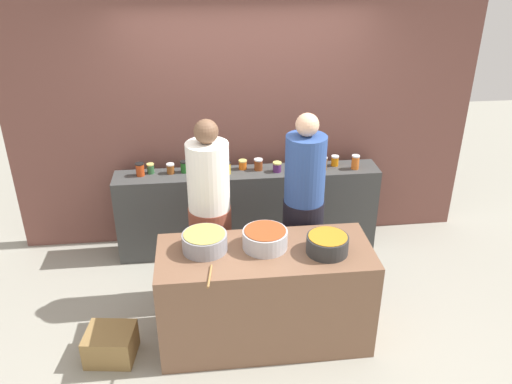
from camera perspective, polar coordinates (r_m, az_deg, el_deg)
ground at (r=4.86m, az=0.47°, el=-13.00°), size 12.00×12.00×0.00m
storefront_wall at (r=5.43m, az=-1.31°, el=9.46°), size 4.80×0.12×3.00m
display_shelf at (r=5.52m, az=-0.87°, el=-2.06°), size 2.70×0.36×0.91m
prep_table at (r=4.36m, az=0.97°, el=-11.16°), size 1.70×0.70×0.86m
preserve_jar_0 at (r=5.33m, az=-12.51°, el=2.42°), size 0.09×0.09×0.13m
preserve_jar_1 at (r=5.36m, az=-11.41°, el=2.53°), size 0.07×0.07×0.10m
preserve_jar_2 at (r=5.32m, az=-9.29°, el=2.54°), size 0.08×0.08×0.10m
preserve_jar_3 at (r=5.33m, az=-7.82°, el=2.74°), size 0.08×0.08×0.12m
preserve_jar_4 at (r=5.25m, az=-3.19°, el=2.63°), size 0.08×0.08×0.13m
preserve_jar_5 at (r=5.36m, az=-1.46°, el=3.01°), size 0.09×0.09×0.10m
preserve_jar_6 at (r=5.33m, az=0.26°, el=3.02°), size 0.09×0.09×0.12m
preserve_jar_7 at (r=5.30m, az=2.31°, el=2.75°), size 0.09×0.09×0.10m
preserve_jar_8 at (r=5.39m, az=5.11°, el=3.16°), size 0.09×0.09×0.11m
preserve_jar_9 at (r=5.45m, az=6.02°, el=3.37°), size 0.07×0.07×0.11m
preserve_jar_10 at (r=5.38m, az=7.36°, el=3.11°), size 0.08×0.08×0.14m
preserve_jar_11 at (r=5.49m, az=8.58°, el=3.40°), size 0.08×0.08×0.11m
preserve_jar_12 at (r=5.45m, az=10.76°, el=3.22°), size 0.08×0.08×0.15m
cooking_pot_left at (r=4.11m, az=-5.61°, el=-5.42°), size 0.35×0.35×0.15m
cooking_pot_center at (r=4.12m, az=0.99°, el=-5.12°), size 0.36×0.36×0.15m
cooking_pot_right at (r=4.10m, az=7.77°, el=-5.65°), size 0.33×0.33×0.15m
wooden_spoon at (r=3.84m, az=-5.06°, el=-9.11°), size 0.05×0.27×0.02m
cook_with_tongs at (r=4.59m, az=-5.00°, el=-3.58°), size 0.37×0.37×1.76m
cook_in_cap at (r=4.68m, az=5.14°, el=-2.82°), size 0.36×0.36×1.78m
bread_crate at (r=4.53m, az=-15.53°, el=-15.67°), size 0.42×0.38×0.25m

